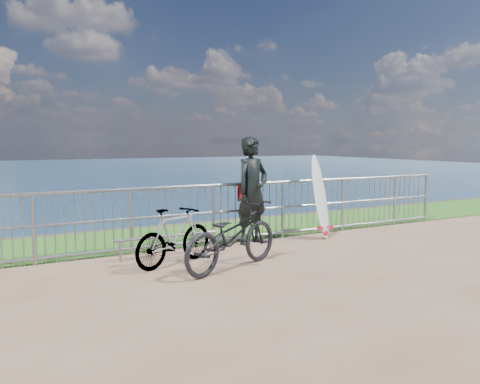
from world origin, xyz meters
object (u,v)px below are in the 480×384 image
bicycle_near (232,236)px  bicycle_far (174,236)px  surfer (252,191)px  surfboard (321,200)px

bicycle_near → bicycle_far: size_ratio=1.28×
surfer → bicycle_near: 1.84m
bicycle_near → bicycle_far: (-0.68, 0.61, -0.05)m
surfer → bicycle_far: bearing=-173.3°
surfboard → bicycle_far: bearing=-169.8°
bicycle_far → bicycle_near: bearing=-153.6°
surfboard → bicycle_near: bearing=-154.8°
surfboard → bicycle_far: 3.28m
surfer → surfboard: surfer is taller
surfer → bicycle_near: size_ratio=1.04×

